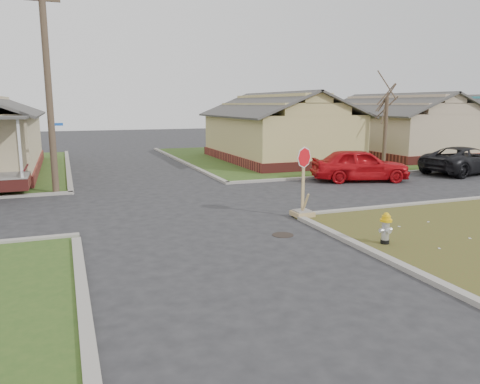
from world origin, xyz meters
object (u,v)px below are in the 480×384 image
object	(u,v)px
stop_sign	(303,201)
red_sedan	(360,165)
dark_pickup	(465,160)
fire_hydrant	(386,226)
utility_pole	(48,84)

from	to	relation	value
stop_sign	red_sedan	world-z (taller)	stop_sign
dark_pickup	stop_sign	bearing A→B (deg)	102.96
fire_hydrant	stop_sign	size ratio (longest dim) A/B	0.37
utility_pole	stop_sign	distance (m)	11.79
red_sedan	dark_pickup	distance (m)	7.04
fire_hydrant	dark_pickup	world-z (taller)	dark_pickup
red_sedan	dark_pickup	size ratio (longest dim) A/B	0.89
dark_pickup	utility_pole	bearing A→B (deg)	74.56
utility_pole	red_sedan	world-z (taller)	utility_pole
utility_pole	fire_hydrant	bearing A→B (deg)	-52.75
utility_pole	red_sedan	bearing A→B (deg)	-6.84
red_sedan	fire_hydrant	bearing A→B (deg)	165.36
fire_hydrant	stop_sign	xyz separation A→B (m)	(-0.60, 3.68, 0.03)
utility_pole	red_sedan	xyz separation A→B (m)	(14.42, -1.73, -3.84)
fire_hydrant	stop_sign	bearing A→B (deg)	99.18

